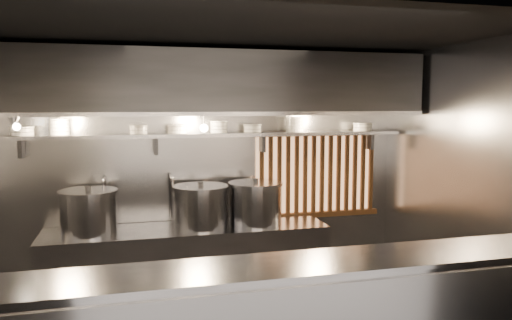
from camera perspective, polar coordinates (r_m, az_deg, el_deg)
name	(u,v)px	position (r m, az deg, el deg)	size (l,w,h in m)	color
ceiling	(237,33)	(4.24, -2.23, 14.32)	(4.50, 4.50, 0.00)	black
wall_back	(209,176)	(5.74, -5.36, -1.79)	(4.50, 4.50, 0.00)	gray
wall_right	(464,189)	(5.24, 22.70, -3.05)	(3.00, 3.00, 0.00)	gray
cooking_bench	(188,268)	(5.56, -7.76, -12.17)	(3.00, 0.70, 0.90)	#9E9EA3
bowl_shelf	(211,135)	(5.51, -5.11, 2.89)	(4.40, 0.34, 0.04)	#9E9EA3
exhaust_hood	(214,84)	(5.29, -4.78, 8.65)	(4.40, 0.81, 0.65)	#2D2D30
wood_screen	(317,174)	(6.03, 7.00, -1.59)	(1.56, 0.09, 1.04)	#F1AA6C
faucet_left	(104,190)	(5.55, -16.94, -3.29)	(0.04, 0.30, 0.50)	silver
faucet_right	(171,187)	(5.57, -9.71, -3.08)	(0.04, 0.30, 0.50)	silver
heat_lamp	(13,120)	(5.06, -25.98, 4.09)	(0.25, 0.35, 0.20)	#9E9EA3
pendant_bulb	(204,128)	(5.37, -5.97, 3.67)	(0.09, 0.09, 0.19)	#2D2D30
stock_pot_left	(89,212)	(5.36, -18.55, -5.64)	(0.66, 0.66, 0.49)	#9E9EA3
stock_pot_mid	(201,206)	(5.39, -6.33, -5.28)	(0.71, 0.71, 0.49)	#9E9EA3
stock_pot_right	(255,203)	(5.51, -0.08, -4.92)	(0.71, 0.71, 0.50)	#9E9EA3
bowl_stack_0	(22,131)	(5.53, -25.18, 3.02)	(0.24, 0.24, 0.09)	white
bowl_stack_1	(59,127)	(5.47, -21.55, 3.55)	(0.21, 0.21, 0.17)	white
bowl_stack_2	(139,130)	(5.43, -13.27, 3.41)	(0.20, 0.20, 0.09)	white
bowl_stack_3	(177,129)	(5.46, -8.99, 3.51)	(0.23, 0.23, 0.09)	white
bowl_stack_4	(219,127)	(5.52, -4.26, 3.80)	(0.20, 0.20, 0.13)	white
bowl_stack_5	(252,128)	(5.60, -0.42, 3.66)	(0.21, 0.21, 0.09)	white
bowl_stack_6	(295,124)	(5.74, 4.45, 4.09)	(0.22, 0.22, 0.17)	white
bowl_stack_7	(363,127)	(6.07, 12.08, 3.74)	(0.23, 0.23, 0.09)	white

